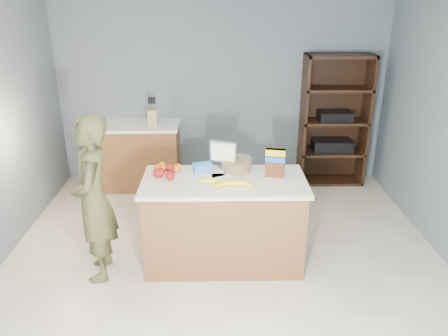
{
  "coord_description": "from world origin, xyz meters",
  "views": [
    {
      "loc": [
        -0.06,
        -3.49,
        2.55
      ],
      "look_at": [
        0.0,
        0.35,
        1.0
      ],
      "focal_mm": 35.0,
      "sensor_mm": 36.0,
      "label": 1
    }
  ],
  "objects_px": {
    "shelving_unit": "(333,123)",
    "person": "(94,200)",
    "cereal_box": "(275,161)",
    "counter_peninsula": "(224,225)",
    "tv": "(223,153)"
  },
  "relations": [
    {
      "from": "counter_peninsula",
      "to": "cereal_box",
      "type": "height_order",
      "value": "cereal_box"
    },
    {
      "from": "counter_peninsula",
      "to": "person",
      "type": "relative_size",
      "value": 0.98
    },
    {
      "from": "counter_peninsula",
      "to": "shelving_unit",
      "type": "distance_m",
      "value": 2.61
    },
    {
      "from": "shelving_unit",
      "to": "cereal_box",
      "type": "xyz_separation_m",
      "value": [
        -1.06,
        -1.98,
        0.2
      ]
    },
    {
      "from": "shelving_unit",
      "to": "tv",
      "type": "distance_m",
      "value": 2.35
    },
    {
      "from": "shelving_unit",
      "to": "tv",
      "type": "relative_size",
      "value": 6.38
    },
    {
      "from": "shelving_unit",
      "to": "person",
      "type": "distance_m",
      "value": 3.54
    },
    {
      "from": "person",
      "to": "cereal_box",
      "type": "height_order",
      "value": "person"
    },
    {
      "from": "tv",
      "to": "cereal_box",
      "type": "xyz_separation_m",
      "value": [
        0.49,
        -0.23,
        0.0
      ]
    },
    {
      "from": "counter_peninsula",
      "to": "shelving_unit",
      "type": "xyz_separation_m",
      "value": [
        1.55,
        2.05,
        0.45
      ]
    },
    {
      "from": "person",
      "to": "tv",
      "type": "height_order",
      "value": "person"
    },
    {
      "from": "shelving_unit",
      "to": "person",
      "type": "relative_size",
      "value": 1.14
    },
    {
      "from": "person",
      "to": "tv",
      "type": "distance_m",
      "value": 1.32
    },
    {
      "from": "shelving_unit",
      "to": "cereal_box",
      "type": "bearing_deg",
      "value": -118.27
    },
    {
      "from": "person",
      "to": "cereal_box",
      "type": "relative_size",
      "value": 5.7
    }
  ]
}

